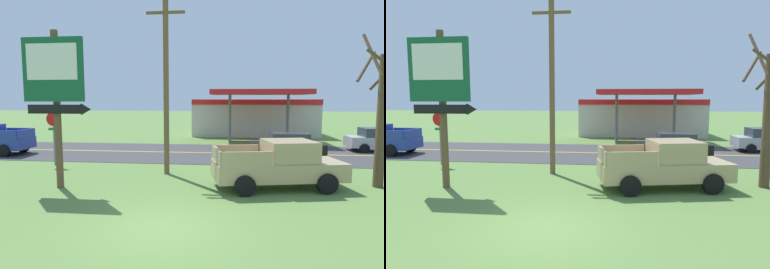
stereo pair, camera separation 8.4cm
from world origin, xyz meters
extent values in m
plane|color=#5B7F3D|center=(0.00, 0.00, 0.00)|extent=(180.00, 180.00, 0.00)
cube|color=#3D3D3F|center=(0.00, 13.00, 0.01)|extent=(140.00, 8.00, 0.02)
cube|color=gold|center=(0.00, 13.00, 0.02)|extent=(126.00, 0.20, 0.01)
cylinder|color=brown|center=(-4.99, 3.79, 3.16)|extent=(0.28, 0.28, 6.33)
cube|color=#145633|center=(-4.99, 3.61, 4.78)|extent=(2.46, 0.16, 2.50)
cube|color=white|center=(-4.99, 3.52, 5.08)|extent=(2.07, 0.03, 1.40)
cube|color=black|center=(-4.99, 3.61, 3.23)|extent=(2.22, 0.12, 0.36)
cone|color=black|center=(-3.68, 3.61, 3.23)|extent=(0.40, 0.44, 0.44)
cylinder|color=slate|center=(-7.64, 8.10, 1.10)|extent=(0.08, 0.08, 2.20)
cylinder|color=red|center=(-7.64, 8.07, 2.55)|extent=(0.76, 0.03, 0.76)
cylinder|color=white|center=(-7.64, 8.09, 2.55)|extent=(0.80, 0.01, 0.80)
cube|color=#19722D|center=(-7.64, 8.07, 2.00)|extent=(0.56, 0.03, 0.14)
cylinder|color=brown|center=(-1.09, 6.71, 4.46)|extent=(0.26, 0.26, 8.92)
cube|color=brown|center=(-1.09, 6.71, 7.62)|extent=(1.83, 0.12, 0.12)
cylinder|color=brown|center=(8.06, 5.30, 2.70)|extent=(0.40, 0.40, 5.41)
cylinder|color=brown|center=(7.54, 5.81, 4.98)|extent=(1.15, 1.19, 1.36)
cylinder|color=brown|center=(7.49, 5.15, 5.39)|extent=(0.44, 1.27, 1.78)
cube|color=beige|center=(4.38, 25.14, 1.80)|extent=(12.00, 6.00, 3.60)
cube|color=red|center=(4.38, 22.09, 3.35)|extent=(12.00, 0.12, 0.50)
cube|color=red|center=(4.38, 19.14, 4.20)|extent=(8.00, 5.00, 0.40)
cylinder|color=slate|center=(1.98, 19.14, 2.10)|extent=(0.24, 0.24, 4.20)
cylinder|color=slate|center=(6.78, 19.14, 2.10)|extent=(0.24, 0.24, 4.20)
cube|color=tan|center=(3.89, 4.67, 0.76)|extent=(5.49, 2.98, 0.72)
cube|color=tan|center=(4.33, 4.77, 1.54)|extent=(2.23, 2.15, 0.84)
cube|color=#28333D|center=(5.20, 4.95, 1.54)|extent=(0.44, 1.64, 0.71)
cube|color=tan|center=(2.21, 5.26, 1.40)|extent=(1.93, 0.52, 0.56)
cube|color=tan|center=(2.58, 3.46, 1.40)|extent=(1.93, 0.52, 0.56)
cube|color=tan|center=(1.44, 4.16, 1.40)|extent=(0.50, 1.86, 0.56)
cylinder|color=black|center=(5.27, 5.96, 0.40)|extent=(0.84, 0.44, 0.80)
cylinder|color=black|center=(5.67, 4.04, 0.40)|extent=(0.84, 0.44, 0.80)
cylinder|color=black|center=(2.11, 5.30, 0.40)|extent=(0.84, 0.44, 0.80)
cylinder|color=black|center=(2.51, 3.39, 0.40)|extent=(0.84, 0.44, 0.80)
cube|color=#233893|center=(-12.19, 10.08, 1.40)|extent=(1.95, 0.12, 0.56)
cube|color=#233893|center=(-12.19, 11.92, 1.40)|extent=(1.95, 0.12, 0.56)
cube|color=#233893|center=(-11.21, 11.00, 1.40)|extent=(0.12, 1.88, 0.56)
cylinder|color=black|center=(-12.10, 10.02, 0.40)|extent=(0.80, 0.28, 0.80)
cylinder|color=black|center=(-12.10, 11.98, 0.40)|extent=(0.80, 0.28, 0.80)
cube|color=#A8AAAF|center=(12.28, 15.00, 0.68)|extent=(4.20, 1.76, 0.72)
cube|color=#2D3842|center=(12.13, 15.00, 1.34)|extent=(2.10, 1.56, 0.60)
cylinder|color=black|center=(10.97, 15.88, 0.32)|extent=(0.64, 0.24, 0.64)
cylinder|color=black|center=(10.97, 14.12, 0.32)|extent=(0.64, 0.24, 0.64)
cube|color=black|center=(5.33, 11.00, 0.68)|extent=(4.20, 1.76, 0.72)
cube|color=#2D3842|center=(5.48, 11.00, 1.34)|extent=(2.10, 1.56, 0.60)
cylinder|color=black|center=(4.03, 10.12, 0.32)|extent=(0.64, 0.24, 0.64)
cylinder|color=black|center=(4.03, 11.88, 0.32)|extent=(0.64, 0.24, 0.64)
cylinder|color=black|center=(6.63, 10.12, 0.32)|extent=(0.64, 0.24, 0.64)
cylinder|color=black|center=(6.63, 11.88, 0.32)|extent=(0.64, 0.24, 0.64)
camera|label=1|loc=(1.88, -8.65, 3.63)|focal=30.44mm
camera|label=2|loc=(1.96, -8.64, 3.63)|focal=30.44mm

